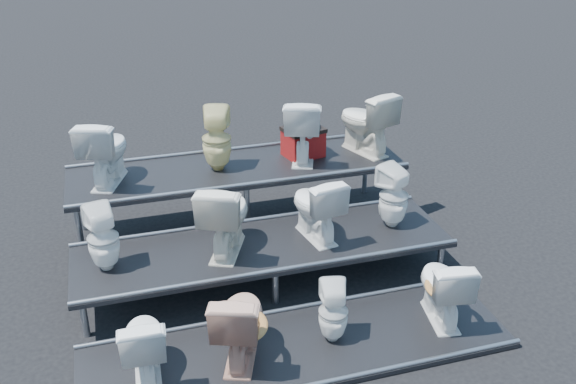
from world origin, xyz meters
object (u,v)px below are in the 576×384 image
object	(u,v)px
toilet_9	(217,139)
toilet_11	(365,122)
toilet_0	(143,343)
toilet_4	(103,238)
red_crate	(303,144)
toilet_3	(443,287)
toilet_8	(105,150)
toilet_5	(225,216)
toilet_1	(239,322)
toilet_10	(303,129)
toilet_2	(333,312)
toilet_7	(394,196)
toilet_6	(316,206)

from	to	relation	value
toilet_9	toilet_11	bearing A→B (deg)	-165.03
toilet_0	toilet_4	size ratio (longest dim) A/B	1.01
toilet_11	red_crate	world-z (taller)	toilet_11
toilet_4	toilet_9	bearing A→B (deg)	-150.32
toilet_3	red_crate	size ratio (longest dim) A/B	1.63
toilet_3	toilet_8	world-z (taller)	toilet_8
toilet_3	toilet_11	bearing A→B (deg)	-84.74
toilet_5	toilet_11	world-z (taller)	toilet_11
toilet_1	toilet_3	bearing A→B (deg)	-159.27
toilet_10	toilet_11	distance (m)	0.86
toilet_8	toilet_9	distance (m)	1.33
toilet_2	toilet_7	xyz separation A→B (m)	(1.21, 1.30, 0.46)
toilet_4	toilet_0	bearing A→B (deg)	89.11
toilet_0	toilet_11	distance (m)	4.20
toilet_3	toilet_6	distance (m)	1.65
toilet_0	toilet_7	bearing A→B (deg)	-154.06
toilet_9	toilet_1	bearing A→B (deg)	97.87
toilet_2	toilet_11	distance (m)	3.08
toilet_2	toilet_9	world-z (taller)	toilet_9
toilet_6	red_crate	bearing A→B (deg)	-111.79
toilet_10	toilet_4	bearing A→B (deg)	46.77
toilet_7	toilet_10	size ratio (longest dim) A/B	0.90
toilet_3	red_crate	world-z (taller)	red_crate
toilet_0	toilet_3	xyz separation A→B (m)	(2.99, 0.00, 0.02)
toilet_0	toilet_4	bearing A→B (deg)	-76.25
toilet_0	toilet_4	distance (m)	1.38
toilet_7	red_crate	xyz separation A→B (m)	(-0.66, 1.40, 0.19)
toilet_10	toilet_9	bearing A→B (deg)	19.99
toilet_1	toilet_8	size ratio (longest dim) A/B	0.99
toilet_9	toilet_4	bearing A→B (deg)	56.66
toilet_3	toilet_9	distance (m)	3.26
toilet_8	toilet_3	bearing A→B (deg)	161.14
toilet_5	toilet_8	distance (m)	1.78
toilet_11	red_crate	xyz separation A→B (m)	(-0.82, 0.10, -0.26)
toilet_4	toilet_8	distance (m)	1.38
toilet_2	toilet_7	world-z (taller)	toilet_7
toilet_5	toilet_9	bearing A→B (deg)	-73.47
toilet_1	toilet_11	xyz separation A→B (m)	(2.30, 2.60, 0.82)
toilet_7	red_crate	distance (m)	1.56
toilet_5	toilet_6	distance (m)	1.03
toilet_1	red_crate	size ratio (longest dim) A/B	1.72
toilet_5	toilet_10	distance (m)	1.87
toilet_2	toilet_8	size ratio (longest dim) A/B	0.78
toilet_1	toilet_5	distance (m)	1.38
toilet_7	toilet_11	xyz separation A→B (m)	(0.16, 1.30, 0.45)
toilet_0	toilet_3	bearing A→B (deg)	-177.38
toilet_5	toilet_9	distance (m)	1.36
toilet_10	toilet_11	world-z (taller)	toilet_11
toilet_0	toilet_5	xyz separation A→B (m)	(1.03, 1.30, 0.47)
toilet_3	toilet_6	size ratio (longest dim) A/B	0.99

